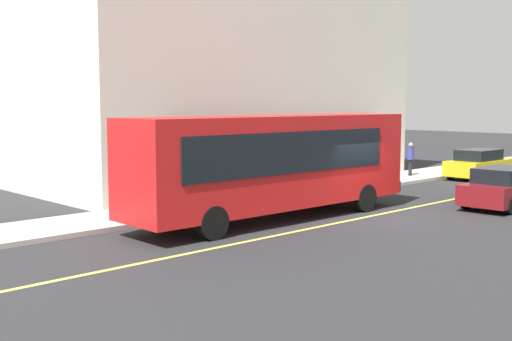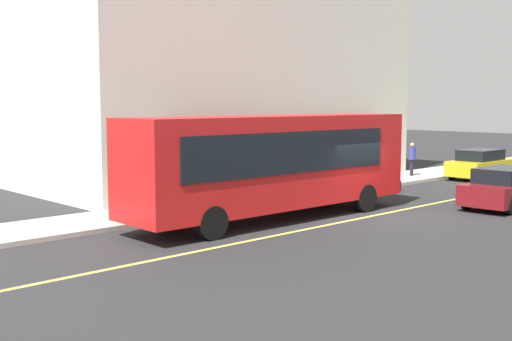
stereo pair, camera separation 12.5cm
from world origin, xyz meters
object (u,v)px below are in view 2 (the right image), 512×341
traffic_light (187,143)px  car_yellow (481,164)px  car_maroon (505,188)px  pedestrian_at_corner (412,156)px  bus (274,161)px

traffic_light → car_yellow: bearing=-6.2°
car_maroon → pedestrian_at_corner: (5.32, 7.53, 0.43)m
bus → traffic_light: size_ratio=3.49×
bus → car_maroon: bearing=-27.8°
traffic_light → car_maroon: (9.61, -6.92, -1.79)m
car_maroon → car_yellow: (7.83, 5.02, 0.00)m
traffic_light → pedestrian_at_corner: (14.92, 0.61, -1.36)m
traffic_light → car_maroon: bearing=-35.7°
bus → car_yellow: bearing=2.8°
traffic_light → car_maroon: traffic_light is taller
pedestrian_at_corner → bus: bearing=-166.1°
traffic_light → car_yellow: (17.44, -1.89, -1.79)m
car_maroon → car_yellow: same height
car_maroon → pedestrian_at_corner: 9.23m
bus → car_maroon: bus is taller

